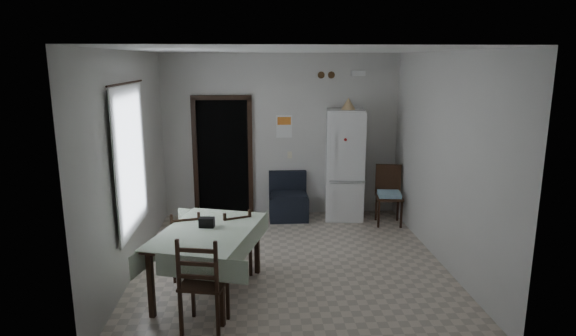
# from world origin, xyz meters

# --- Properties ---
(ground) EXTENTS (4.50, 4.50, 0.00)m
(ground) POSITION_xyz_m (0.00, 0.00, 0.00)
(ground) COLOR #BEAE9B
(ground) RESTS_ON ground
(ceiling) EXTENTS (4.20, 4.50, 0.02)m
(ceiling) POSITION_xyz_m (0.00, 0.00, 2.90)
(ceiling) COLOR white
(ceiling) RESTS_ON ground
(wall_back) EXTENTS (4.20, 0.02, 2.90)m
(wall_back) POSITION_xyz_m (0.00, 2.25, 1.45)
(wall_back) COLOR beige
(wall_back) RESTS_ON ground
(wall_front) EXTENTS (4.20, 0.02, 2.90)m
(wall_front) POSITION_xyz_m (0.00, -2.25, 1.45)
(wall_front) COLOR beige
(wall_front) RESTS_ON ground
(wall_left) EXTENTS (0.02, 4.50, 2.90)m
(wall_left) POSITION_xyz_m (-2.10, 0.00, 1.45)
(wall_left) COLOR beige
(wall_left) RESTS_ON ground
(wall_right) EXTENTS (0.02, 4.50, 2.90)m
(wall_right) POSITION_xyz_m (2.10, 0.00, 1.45)
(wall_right) COLOR beige
(wall_right) RESTS_ON ground
(doorway) EXTENTS (1.06, 0.52, 2.22)m
(doorway) POSITION_xyz_m (-1.05, 2.45, 1.06)
(doorway) COLOR black
(doorway) RESTS_ON ground
(window_recess) EXTENTS (0.10, 1.20, 1.60)m
(window_recess) POSITION_xyz_m (-2.15, -0.20, 1.55)
(window_recess) COLOR silver
(window_recess) RESTS_ON ground
(curtain) EXTENTS (0.02, 1.45, 1.85)m
(curtain) POSITION_xyz_m (-2.04, -0.20, 1.55)
(curtain) COLOR white
(curtain) RESTS_ON ground
(curtain_rod) EXTENTS (0.02, 1.60, 0.02)m
(curtain_rod) POSITION_xyz_m (-2.03, -0.20, 2.50)
(curtain_rod) COLOR black
(curtain_rod) RESTS_ON ground
(calendar) EXTENTS (0.28, 0.02, 0.40)m
(calendar) POSITION_xyz_m (0.05, 2.24, 1.62)
(calendar) COLOR white
(calendar) RESTS_ON ground
(calendar_image) EXTENTS (0.24, 0.01, 0.14)m
(calendar_image) POSITION_xyz_m (0.05, 2.23, 1.72)
(calendar_image) COLOR orange
(calendar_image) RESTS_ON ground
(light_switch) EXTENTS (0.08, 0.02, 0.12)m
(light_switch) POSITION_xyz_m (0.15, 2.24, 1.10)
(light_switch) COLOR beige
(light_switch) RESTS_ON ground
(vent_left) EXTENTS (0.12, 0.03, 0.12)m
(vent_left) POSITION_xyz_m (0.70, 2.23, 2.52)
(vent_left) COLOR #513920
(vent_left) RESTS_ON ground
(vent_right) EXTENTS (0.12, 0.03, 0.12)m
(vent_right) POSITION_xyz_m (0.88, 2.23, 2.52)
(vent_right) COLOR #513920
(vent_right) RESTS_ON ground
(emergency_light) EXTENTS (0.25, 0.07, 0.09)m
(emergency_light) POSITION_xyz_m (1.35, 2.21, 2.55)
(emergency_light) COLOR white
(emergency_light) RESTS_ON ground
(fridge) EXTENTS (0.71, 0.71, 1.95)m
(fridge) POSITION_xyz_m (1.09, 1.93, 0.97)
(fridge) COLOR silver
(fridge) RESTS_ON ground
(tan_cone) EXTENTS (0.25, 0.25, 0.20)m
(tan_cone) POSITION_xyz_m (1.13, 1.88, 2.05)
(tan_cone) COLOR tan
(tan_cone) RESTS_ON fridge
(navy_seat) EXTENTS (0.68, 0.66, 0.82)m
(navy_seat) POSITION_xyz_m (0.11, 1.93, 0.41)
(navy_seat) COLOR black
(navy_seat) RESTS_ON ground
(corner_chair) EXTENTS (0.49, 0.49, 1.01)m
(corner_chair) POSITION_xyz_m (1.81, 1.52, 0.51)
(corner_chair) COLOR black
(corner_chair) RESTS_ON ground
(dining_table) EXTENTS (1.42, 1.78, 0.81)m
(dining_table) POSITION_xyz_m (-1.04, -0.82, 0.41)
(dining_table) COLOR #B7CAAD
(dining_table) RESTS_ON ground
(black_bag) EXTENTS (0.19, 0.13, 0.12)m
(black_bag) POSITION_xyz_m (-1.06, -0.72, 0.87)
(black_bag) COLOR black
(black_bag) RESTS_ON dining_table
(dining_chair_far_left) EXTENTS (0.46, 0.46, 0.91)m
(dining_chair_far_left) POSITION_xyz_m (-1.39, -0.32, 0.46)
(dining_chair_far_left) COLOR black
(dining_chair_far_left) RESTS_ON ground
(dining_chair_far_right) EXTENTS (0.50, 0.50, 0.91)m
(dining_chair_far_right) POSITION_xyz_m (-0.77, -0.28, 0.45)
(dining_chair_far_right) COLOR black
(dining_chair_far_right) RESTS_ON ground
(dining_chair_near_head) EXTENTS (0.53, 0.53, 1.06)m
(dining_chair_near_head) POSITION_xyz_m (-1.02, -1.60, 0.53)
(dining_chair_near_head) COLOR black
(dining_chair_near_head) RESTS_ON ground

